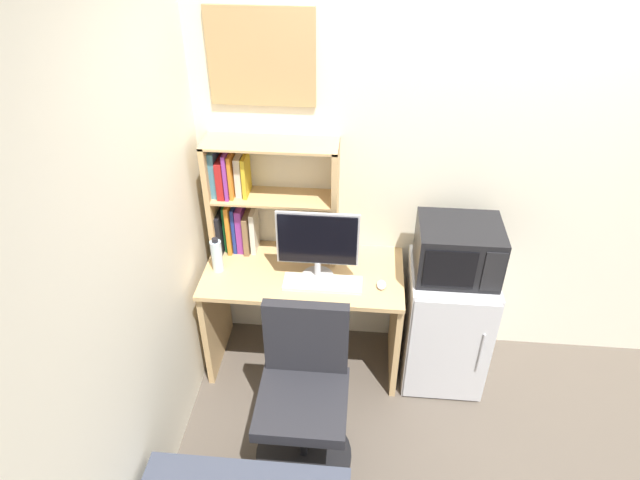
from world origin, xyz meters
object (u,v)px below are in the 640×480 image
object	(u,v)px
hutch_bookshelf	(252,198)
keyboard	(323,283)
monitor	(318,243)
microwave	(458,250)
wall_corkboard	(261,57)
water_bottle	(217,256)
mini_fridge	(445,324)
computer_mouse	(381,285)
desk_chair	(304,400)

from	to	relation	value
hutch_bookshelf	keyboard	xyz separation A→B (m)	(0.44, -0.30, -0.36)
monitor	microwave	world-z (taller)	monitor
wall_corkboard	water_bottle	bearing A→B (deg)	-130.85
monitor	mini_fridge	world-z (taller)	monitor
computer_mouse	water_bottle	distance (m)	0.97
hutch_bookshelf	wall_corkboard	distance (m)	0.80
water_bottle	microwave	distance (m)	1.37
keyboard	mini_fridge	xyz separation A→B (m)	(0.74, 0.10, -0.35)
computer_mouse	desk_chair	xyz separation A→B (m)	(-0.38, -0.56, -0.35)
computer_mouse	water_bottle	world-z (taller)	water_bottle
desk_chair	mini_fridge	bearing A→B (deg)	39.45
hutch_bookshelf	monitor	size ratio (longest dim) A/B	1.62
mini_fridge	microwave	world-z (taller)	microwave
keyboard	mini_fridge	size ratio (longest dim) A/B	0.56
keyboard	desk_chair	xyz separation A→B (m)	(-0.05, -0.55, -0.34)
hutch_bookshelf	computer_mouse	world-z (taller)	hutch_bookshelf
hutch_bookshelf	computer_mouse	xyz separation A→B (m)	(0.77, -0.29, -0.36)
microwave	water_bottle	bearing A→B (deg)	-179.01
water_bottle	desk_chair	bearing A→B (deg)	-47.75
mini_fridge	desk_chair	xyz separation A→B (m)	(-0.79, -0.65, 0.00)
computer_mouse	microwave	size ratio (longest dim) A/B	0.18
keyboard	water_bottle	bearing A→B (deg)	172.46
mini_fridge	desk_chair	size ratio (longest dim) A/B	0.85
water_bottle	desk_chair	world-z (taller)	water_bottle
hutch_bookshelf	desk_chair	distance (m)	1.17
monitor	keyboard	bearing A→B (deg)	-62.38
mini_fridge	computer_mouse	bearing A→B (deg)	-167.41
computer_mouse	desk_chair	world-z (taller)	desk_chair
keyboard	mini_fridge	bearing A→B (deg)	7.90
computer_mouse	desk_chair	size ratio (longest dim) A/B	0.09
mini_fridge	microwave	xyz separation A→B (m)	(0.00, 0.00, 0.56)
mini_fridge	monitor	bearing A→B (deg)	-177.27
water_bottle	wall_corkboard	distance (m)	1.13
water_bottle	microwave	bearing A→B (deg)	0.99
wall_corkboard	mini_fridge	bearing A→B (deg)	-14.86
mini_fridge	keyboard	bearing A→B (deg)	-172.10
desk_chair	wall_corkboard	bearing A→B (deg)	107.88
hutch_bookshelf	mini_fridge	world-z (taller)	hutch_bookshelf
mini_fridge	microwave	distance (m)	0.56
monitor	computer_mouse	distance (m)	0.44
computer_mouse	keyboard	bearing A→B (deg)	-178.02
microwave	monitor	bearing A→B (deg)	-177.05
hutch_bookshelf	desk_chair	size ratio (longest dim) A/B	0.80
water_bottle	desk_chair	size ratio (longest dim) A/B	0.24
keyboard	water_bottle	xyz separation A→B (m)	(-0.62, 0.08, 0.09)
mini_fridge	water_bottle	bearing A→B (deg)	-179.14
microwave	wall_corkboard	size ratio (longest dim) A/B	0.81
water_bottle	computer_mouse	bearing A→B (deg)	-4.24
desk_chair	wall_corkboard	size ratio (longest dim) A/B	1.67
keyboard	monitor	bearing A→B (deg)	117.62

